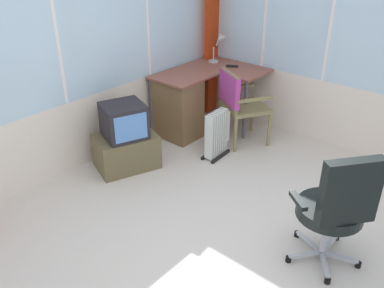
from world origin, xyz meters
The scene contains 11 objects.
ground centered at (0.00, 0.00, -0.03)m, with size 5.68×5.13×0.06m, color beige.
north_window_panel centered at (0.00, 2.10, 1.25)m, with size 4.68×0.07×2.50m.
east_window_panel centered at (2.37, 0.00, 1.25)m, with size 0.07×4.13×2.50m.
curtain_corner centered at (2.24, 1.97, 1.20)m, with size 0.28×0.07×2.40m, color #B03110.
desk centered at (1.36, 1.74, 0.42)m, with size 1.25×1.00×0.77m.
desk_lamp centered at (2.15, 1.75, 1.01)m, with size 0.24×0.21×0.38m.
tv_remote centered at (2.06, 1.49, 0.78)m, with size 0.04×0.15×0.02m, color black.
wooden_armchair centered at (1.62, 1.11, 0.57)m, with size 0.66×0.66×0.90m.
office_chair centered at (0.41, -0.64, 0.56)m, with size 0.61×0.60×1.00m.
tv_on_stand centered at (0.38, 1.66, 0.32)m, with size 0.75×0.64×0.73m.
space_heater centered at (1.23, 1.07, 0.28)m, with size 0.40×0.19×0.55m.
Camera 1 is at (-2.11, -1.42, 2.35)m, focal length 38.52 mm.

